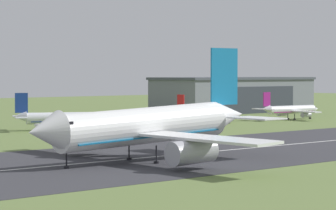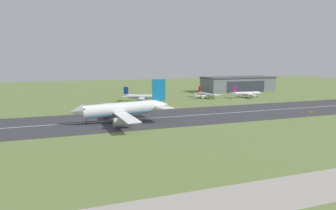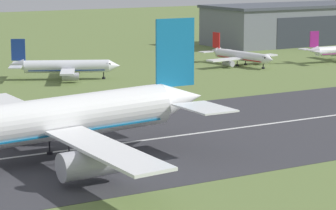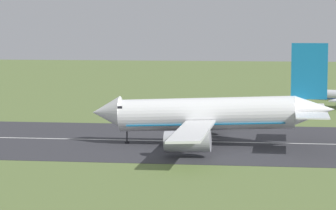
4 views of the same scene
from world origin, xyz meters
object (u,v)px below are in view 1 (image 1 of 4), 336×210
object	(u,v)px
airplane_parked_west	(64,118)
airplane_parked_far_east	(206,114)
airplane_landing	(145,127)
airplane_parked_east	(291,110)

from	to	relation	value
airplane_parked_west	airplane_parked_far_east	distance (m)	49.54
airplane_landing	airplane_parked_east	bearing A→B (deg)	29.01
airplane_landing	airplane_parked_east	xyz separation A→B (m)	(109.13, 60.52, -2.59)
airplane_parked_west	airplane_parked_east	distance (m)	78.85
airplane_landing	airplane_parked_west	xyz separation A→B (m)	(30.75, 69.16, -2.68)
airplane_landing	airplane_parked_east	distance (m)	124.81
airplane_landing	airplane_parked_west	world-z (taller)	airplane_landing
airplane_landing	airplane_parked_far_east	distance (m)	105.55
airplane_parked_west	airplane_parked_far_east	bearing A→B (deg)	-0.83
airplane_landing	airplane_parked_far_east	world-z (taller)	airplane_landing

